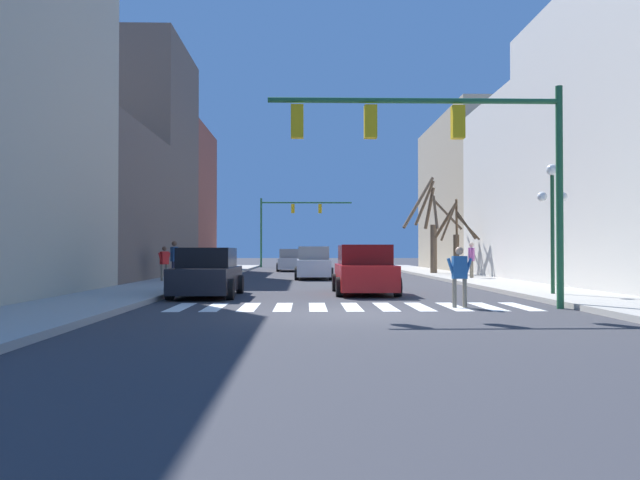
% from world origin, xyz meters
% --- Properties ---
extents(ground_plane, '(240.00, 240.00, 0.00)m').
position_xyz_m(ground_plane, '(0.00, 0.00, 0.00)').
color(ground_plane, '#38383D').
extents(sidewalk_left, '(2.97, 90.00, 0.15)m').
position_xyz_m(sidewalk_left, '(-7.04, 0.00, 0.07)').
color(sidewalk_left, '#ADA89E').
rests_on(sidewalk_left, ground_plane).
extents(building_row_left, '(6.00, 42.77, 13.87)m').
position_xyz_m(building_row_left, '(-11.52, 14.70, 6.08)').
color(building_row_left, '#BCB299').
rests_on(building_row_left, ground_plane).
extents(building_row_right, '(6.00, 45.05, 11.41)m').
position_xyz_m(building_row_right, '(11.52, 17.28, 5.28)').
color(building_row_right, '#515B66').
rests_on(building_row_right, ground_plane).
extents(crosswalk_stripes, '(9.45, 2.60, 0.01)m').
position_xyz_m(crosswalk_stripes, '(-0.00, 1.90, 0.00)').
color(crosswalk_stripes, white).
rests_on(crosswalk_stripes, ground_plane).
extents(traffic_signal_near, '(7.57, 0.28, 5.72)m').
position_xyz_m(traffic_signal_near, '(2.40, 1.26, 4.28)').
color(traffic_signal_near, '#236038').
rests_on(traffic_signal_near, ground_plane).
extents(traffic_signal_far, '(8.42, 0.28, 6.35)m').
position_xyz_m(traffic_signal_far, '(-2.79, 42.72, 4.69)').
color(traffic_signal_far, '#236038').
rests_on(traffic_signal_far, ground_plane).
extents(street_lamp_right_corner, '(0.95, 0.36, 4.05)m').
position_xyz_m(street_lamp_right_corner, '(6.50, 4.73, 3.03)').
color(street_lamp_right_corner, '#1E4C2D').
rests_on(street_lamp_right_corner, sidewalk_right).
extents(car_parked_left_near, '(2.04, 4.57, 1.58)m').
position_xyz_m(car_parked_left_near, '(-4.41, 5.79, 0.74)').
color(car_parked_left_near, black).
rests_on(car_parked_left_near, ground_plane).
extents(car_parked_right_mid, '(2.12, 4.85, 1.63)m').
position_xyz_m(car_parked_right_mid, '(-2.25, 31.75, 0.77)').
color(car_parked_right_mid, silver).
rests_on(car_parked_right_mid, ground_plane).
extents(car_driving_toward_lane, '(1.97, 4.77, 1.72)m').
position_xyz_m(car_driving_toward_lane, '(-0.79, 18.68, 0.80)').
color(car_driving_toward_lane, white).
rests_on(car_driving_toward_lane, ground_plane).
extents(car_parked_left_far, '(2.11, 4.50, 1.69)m').
position_xyz_m(car_parked_left_far, '(0.82, 6.94, 0.79)').
color(car_parked_left_far, red).
rests_on(car_parked_left_far, ground_plane).
extents(pedestrian_crossing_street, '(0.68, 0.22, 1.59)m').
position_xyz_m(pedestrian_crossing_street, '(2.80, 1.64, 0.94)').
color(pedestrian_crossing_street, '#7A705B').
rests_on(pedestrian_crossing_street, ground_plane).
extents(pedestrian_waiting_at_curb, '(0.43, 0.72, 1.77)m').
position_xyz_m(pedestrian_waiting_at_curb, '(7.09, 16.43, 1.20)').
color(pedestrian_waiting_at_curb, '#7A705B').
rests_on(pedestrian_waiting_at_curb, sidewalk_right).
extents(pedestrian_on_left_sidewalk, '(0.48, 0.57, 1.55)m').
position_xyz_m(pedestrian_on_left_sidewalk, '(-7.58, 13.67, 1.06)').
color(pedestrian_on_left_sidewalk, '#7A705B').
rests_on(pedestrian_on_left_sidewalk, sidewalk_left).
extents(pedestrian_near_right_corner, '(0.49, 0.70, 1.80)m').
position_xyz_m(pedestrian_near_right_corner, '(-7.27, 14.30, 1.21)').
color(pedestrian_near_right_corner, '#282D47').
rests_on(pedestrian_near_right_corner, sidewalk_left).
extents(street_tree_left_mid, '(3.88, 2.61, 5.89)m').
position_xyz_m(street_tree_left_mid, '(6.41, 23.19, 2.87)').
color(street_tree_left_mid, brown).
rests_on(street_tree_left_mid, sidewalk_right).
extents(street_tree_right_mid, '(2.26, 2.03, 4.27)m').
position_xyz_m(street_tree_right_mid, '(7.17, 20.13, 2.15)').
color(street_tree_right_mid, brown).
rests_on(street_tree_right_mid, sidewalk_right).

